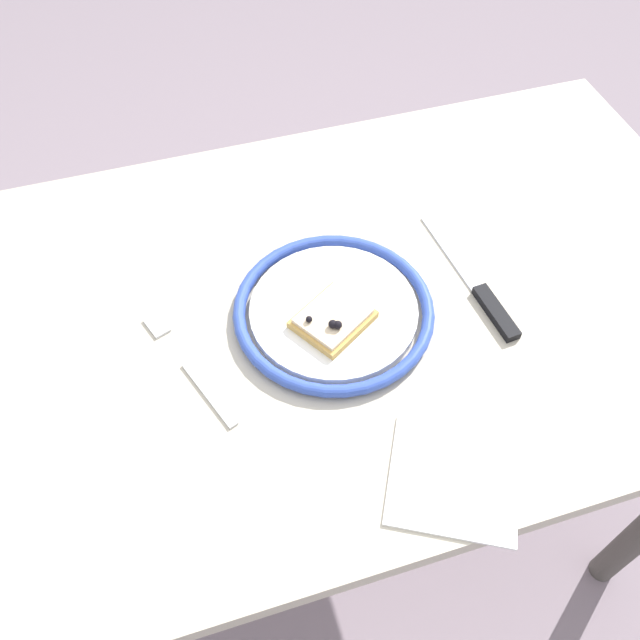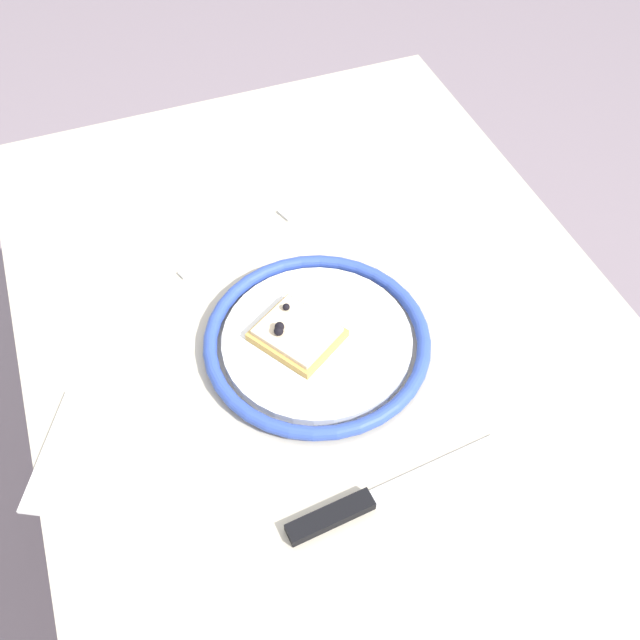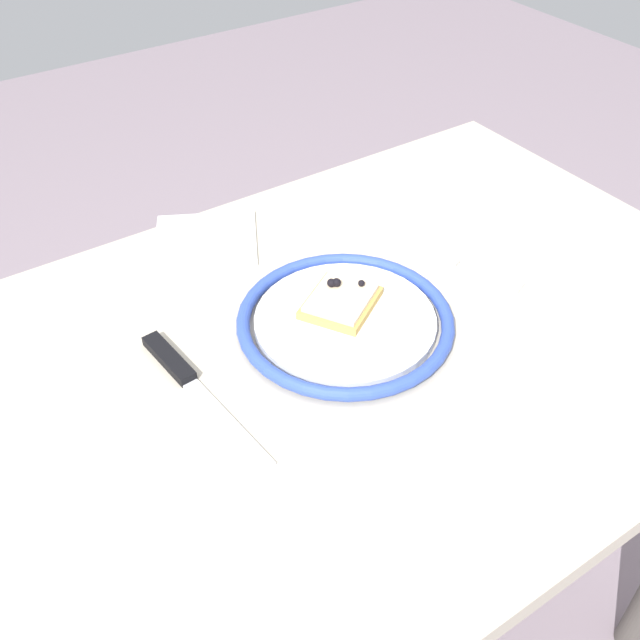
{
  "view_description": "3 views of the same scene",
  "coord_description": "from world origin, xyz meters",
  "px_view_note": "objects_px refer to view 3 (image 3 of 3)",
  "views": [
    {
      "loc": [
        -0.21,
        -0.52,
        1.47
      ],
      "look_at": [
        -0.06,
        -0.04,
        0.8
      ],
      "focal_mm": 37.32,
      "sensor_mm": 36.0,
      "label": 1
    },
    {
      "loc": [
        0.43,
        -0.2,
        1.45
      ],
      "look_at": [
        -0.07,
        -0.01,
        0.79
      ],
      "focal_mm": 40.37,
      "sensor_mm": 36.0,
      "label": 2
    },
    {
      "loc": [
        0.36,
        0.51,
        1.36
      ],
      "look_at": [
        -0.01,
        -0.04,
        0.79
      ],
      "focal_mm": 41.19,
      "sensor_mm": 36.0,
      "label": 3
    }
  ],
  "objects_px": {
    "pizza_slice_near": "(341,301)",
    "napkin": "(206,240)",
    "dining_table": "(328,418)",
    "plate": "(345,321)",
    "fork": "(453,262)",
    "knife": "(184,375)"
  },
  "relations": [
    {
      "from": "dining_table",
      "to": "fork",
      "type": "distance_m",
      "value": 0.27
    },
    {
      "from": "pizza_slice_near",
      "to": "fork",
      "type": "xyz_separation_m",
      "value": [
        -0.19,
        -0.0,
        -0.02
      ]
    },
    {
      "from": "fork",
      "to": "dining_table",
      "type": "bearing_deg",
      "value": 11.94
    },
    {
      "from": "dining_table",
      "to": "pizza_slice_near",
      "type": "bearing_deg",
      "value": -136.47
    },
    {
      "from": "plate",
      "to": "pizza_slice_near",
      "type": "height_order",
      "value": "pizza_slice_near"
    },
    {
      "from": "pizza_slice_near",
      "to": "plate",
      "type": "bearing_deg",
      "value": 69.41
    },
    {
      "from": "dining_table",
      "to": "pizza_slice_near",
      "type": "xyz_separation_m",
      "value": [
        -0.05,
        -0.05,
        0.14
      ]
    },
    {
      "from": "fork",
      "to": "napkin",
      "type": "bearing_deg",
      "value": -42.44
    },
    {
      "from": "fork",
      "to": "napkin",
      "type": "xyz_separation_m",
      "value": [
        0.25,
        -0.23,
        0.0
      ]
    },
    {
      "from": "pizza_slice_near",
      "to": "fork",
      "type": "bearing_deg",
      "value": -178.71
    },
    {
      "from": "plate",
      "to": "fork",
      "type": "distance_m",
      "value": 0.2
    },
    {
      "from": "pizza_slice_near",
      "to": "napkin",
      "type": "xyz_separation_m",
      "value": [
        0.06,
        -0.24,
        -0.02
      ]
    },
    {
      "from": "knife",
      "to": "plate",
      "type": "bearing_deg",
      "value": 171.56
    },
    {
      "from": "plate",
      "to": "napkin",
      "type": "relative_size",
      "value": 1.87
    },
    {
      "from": "dining_table",
      "to": "knife",
      "type": "height_order",
      "value": "knife"
    },
    {
      "from": "knife",
      "to": "napkin",
      "type": "xyz_separation_m",
      "value": [
        -0.14,
        -0.23,
        -0.0
      ]
    },
    {
      "from": "dining_table",
      "to": "knife",
      "type": "distance_m",
      "value": 0.21
    },
    {
      "from": "plate",
      "to": "fork",
      "type": "bearing_deg",
      "value": -172.51
    },
    {
      "from": "dining_table",
      "to": "pizza_slice_near",
      "type": "height_order",
      "value": "pizza_slice_near"
    },
    {
      "from": "napkin",
      "to": "knife",
      "type": "bearing_deg",
      "value": 57.82
    },
    {
      "from": "dining_table",
      "to": "knife",
      "type": "bearing_deg",
      "value": -18.62
    },
    {
      "from": "knife",
      "to": "napkin",
      "type": "bearing_deg",
      "value": -122.18
    }
  ]
}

